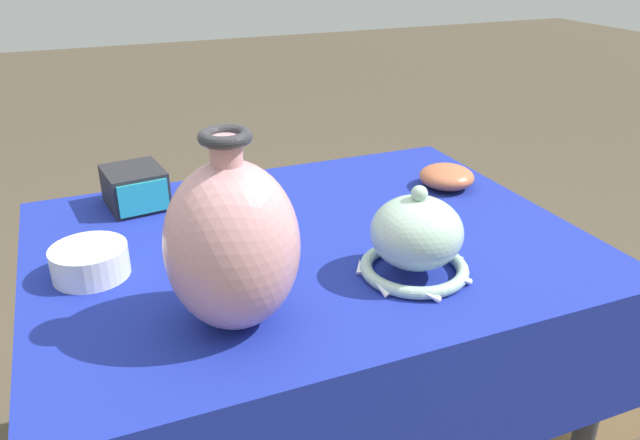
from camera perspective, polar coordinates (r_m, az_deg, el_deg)
display_table at (r=1.24m, az=-0.78°, el=-5.20°), size 1.04×0.80×0.72m
vase_tall_bulbous at (r=0.91m, az=-8.03°, el=-2.21°), size 0.20×0.20×0.30m
vase_dome_bell at (r=1.07m, az=8.77°, el=-1.78°), size 0.20×0.20×0.17m
mosaic_tile_box at (r=1.40m, az=-16.55°, el=2.85°), size 0.13×0.15×0.08m
bowl_shallow_terracotta at (r=1.47m, az=11.50°, el=3.90°), size 0.13×0.13×0.05m
pot_squat_porcelain at (r=1.14m, az=-20.29°, el=-3.57°), size 0.13×0.13×0.05m
wooden_crate at (r=1.99m, az=23.37°, el=-12.54°), size 0.42×0.35×0.23m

